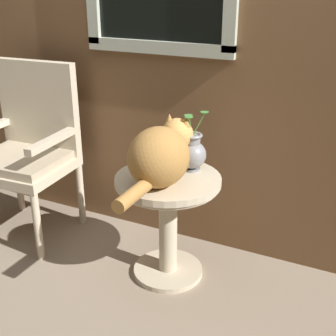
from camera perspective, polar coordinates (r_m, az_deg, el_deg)
ground_plane at (r=2.48m, az=-6.37°, el=-15.06°), size 6.00×6.00×0.00m
back_wall at (r=2.55m, az=0.61°, el=18.24°), size 4.00×0.07×2.60m
wicker_side_table at (r=2.36m, az=0.00°, el=-4.88°), size 0.55×0.55×0.58m
wicker_chair at (r=2.91m, az=-17.25°, el=2.89°), size 0.58×0.53×1.06m
cat at (r=2.16m, az=-0.95°, el=1.67°), size 0.30×0.67×0.30m
pewter_vase_with_ivy at (r=2.34m, az=3.10°, el=2.05°), size 0.15×0.15×0.32m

